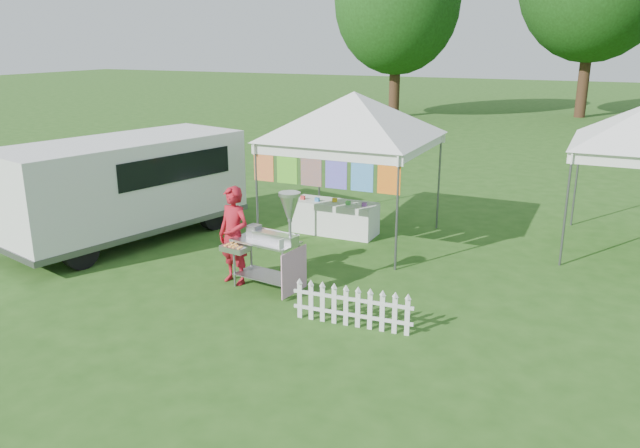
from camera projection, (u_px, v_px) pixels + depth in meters
The scene contains 8 objects.
ground at pixel (269, 298), 9.97m from camera, with size 120.00×120.00×0.00m, color #264F16.
canopy_main at pixel (354, 92), 12.16m from camera, with size 4.24×4.24×3.45m.
tree_left at pixel (397, 1), 31.58m from camera, with size 6.40×6.40×9.53m.
donut_cart at pixel (274, 233), 9.99m from camera, with size 1.30×0.80×1.69m.
vendor at pixel (234, 236), 10.39m from camera, with size 0.61×0.40×1.67m, color #A61422.
cargo_van at pixel (130, 185), 12.73m from camera, with size 3.15×5.30×2.06m.
picket_fence at pixel (352, 308), 8.91m from camera, with size 1.80×0.15×0.56m.
display_table at pixel (334, 217), 13.23m from camera, with size 1.80×0.70×0.69m, color white.
Camera 1 is at (4.65, -8.00, 3.98)m, focal length 35.00 mm.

